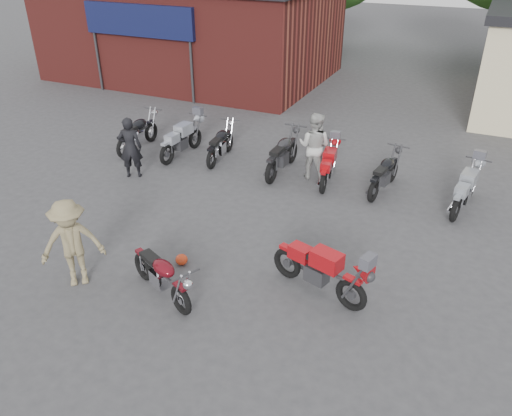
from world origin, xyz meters
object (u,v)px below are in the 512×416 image
at_px(row_bike_0, 138,131).
at_px(row_bike_2, 221,142).
at_px(row_bike_3, 283,152).
at_px(row_bike_5, 385,172).
at_px(person_light, 314,146).
at_px(person_tan, 72,243).
at_px(vintage_motorcycle, 161,273).
at_px(row_bike_4, 329,164).
at_px(sportbike, 320,268).
at_px(row_bike_1, 182,138).
at_px(row_bike_6, 466,188).
at_px(helmet, 182,260).
at_px(person_dark, 130,148).

xyz_separation_m(row_bike_0, row_bike_2, (2.73, 0.35, -0.04)).
xyz_separation_m(row_bike_3, row_bike_5, (2.86, 0.03, -0.06)).
xyz_separation_m(row_bike_2, row_bike_5, (4.88, -0.05, 0.01)).
distance_m(person_light, person_tan, 6.94).
relative_size(vintage_motorcycle, row_bike_4, 0.99).
relative_size(sportbike, row_bike_4, 1.09).
height_order(row_bike_3, row_bike_4, row_bike_3).
distance_m(person_light, row_bike_1, 4.14).
bearing_deg(row_bike_4, row_bike_1, 83.59).
bearing_deg(sportbike, row_bike_3, 136.39).
bearing_deg(row_bike_6, helmet, 144.09).
bearing_deg(row_bike_0, sportbike, -122.64).
height_order(vintage_motorcycle, row_bike_5, row_bike_5).
bearing_deg(row_bike_5, sportbike, -173.63).
relative_size(person_light, row_bike_2, 0.98).
xyz_separation_m(person_dark, row_bike_2, (1.66, 2.07, -0.31)).
distance_m(sportbike, person_dark, 6.95).
bearing_deg(person_light, person_tan, 69.05).
relative_size(sportbike, row_bike_5, 1.06).
height_order(person_tan, row_bike_3, person_tan).
xyz_separation_m(helmet, row_bike_2, (-1.85, 5.13, 0.43)).
bearing_deg(person_light, sportbike, 111.17).
xyz_separation_m(helmet, row_bike_5, (3.03, 5.09, 0.44)).
bearing_deg(row_bike_5, person_tan, 153.32).
relative_size(person_light, row_bike_1, 0.92).
bearing_deg(row_bike_4, vintage_motorcycle, 160.27).
bearing_deg(sportbike, helmet, -157.16).
bearing_deg(vintage_motorcycle, row_bike_2, 133.16).
xyz_separation_m(person_light, row_bike_0, (-5.65, -0.31, -0.34)).
relative_size(helmet, row_bike_4, 0.14).
distance_m(row_bike_2, row_bike_6, 6.87).
height_order(vintage_motorcycle, row_bike_6, row_bike_6).
xyz_separation_m(person_light, person_tan, (-2.56, -6.45, -0.03)).
bearing_deg(row_bike_1, row_bike_6, -86.47).
bearing_deg(row_bike_1, row_bike_3, -83.89).
distance_m(person_light, row_bike_5, 2.00).
height_order(person_light, row_bike_6, person_light).
height_order(helmet, row_bike_5, row_bike_5).
bearing_deg(row_bike_4, person_tan, 146.91).
relative_size(row_bike_4, row_bike_6, 0.94).
distance_m(row_bike_0, row_bike_3, 4.76).
height_order(helmet, row_bike_2, row_bike_2).
xyz_separation_m(row_bike_0, row_bike_3, (4.75, 0.27, 0.03)).
bearing_deg(person_dark, person_tan, 86.47).
distance_m(row_bike_2, row_bike_5, 4.88).
height_order(row_bike_0, row_bike_6, row_bike_0).
bearing_deg(row_bike_4, helmet, 155.31).
relative_size(vintage_motorcycle, sportbike, 0.91).
distance_m(person_light, row_bike_6, 3.97).
distance_m(person_tan, row_bike_4, 7.04).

